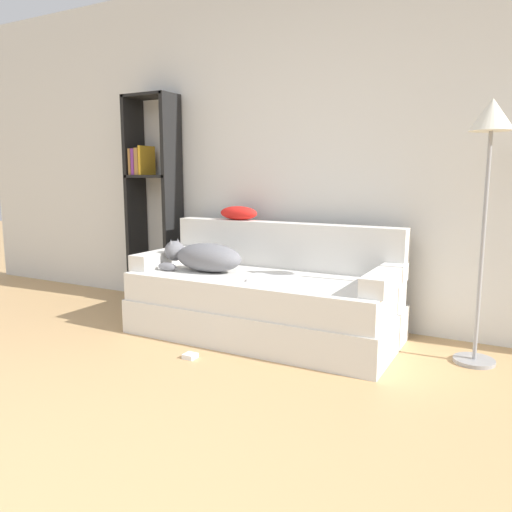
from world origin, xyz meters
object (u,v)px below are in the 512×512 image
(throw_pillow, at_px, (239,213))
(power_adapter, at_px, (190,356))
(couch, at_px, (262,306))
(floor_lamp, at_px, (489,151))
(bookshelf, at_px, (152,189))
(laptop, at_px, (273,278))
(dog, at_px, (204,257))

(throw_pillow, bearing_deg, power_adapter, -77.81)
(couch, height_order, floor_lamp, floor_lamp)
(bookshelf, xyz_separation_m, power_adapter, (1.12, -1.02, -1.01))
(throw_pillow, bearing_deg, bookshelf, 177.07)
(couch, distance_m, power_adapter, 0.67)
(couch, height_order, laptop, laptop)
(power_adapter, bearing_deg, floor_lamp, 26.04)
(throw_pillow, relative_size, power_adapter, 4.20)
(throw_pillow, distance_m, bookshelf, 0.93)
(laptop, height_order, floor_lamp, floor_lamp)
(laptop, height_order, bookshelf, bookshelf)
(dog, distance_m, floor_lamp, 1.99)
(laptop, bearing_deg, couch, 129.53)
(dog, xyz_separation_m, power_adapter, (0.25, -0.53, -0.54))
(bookshelf, relative_size, power_adapter, 23.68)
(throw_pillow, bearing_deg, dog, -95.19)
(floor_lamp, bearing_deg, power_adapter, -153.96)
(dog, relative_size, bookshelf, 0.36)
(bookshelf, height_order, floor_lamp, bookshelf)
(floor_lamp, bearing_deg, dog, -172.57)
(laptop, relative_size, throw_pillow, 1.10)
(couch, bearing_deg, power_adapter, -107.84)
(couch, xyz_separation_m, bookshelf, (-1.32, 0.41, 0.80))
(dog, distance_m, laptop, 0.59)
(dog, height_order, laptop, dog)
(throw_pillow, height_order, bookshelf, bookshelf)
(couch, height_order, power_adapter, couch)
(couch, height_order, throw_pillow, throw_pillow)
(power_adapter, bearing_deg, bookshelf, 137.70)
(power_adapter, bearing_deg, dog, 115.07)
(floor_lamp, xyz_separation_m, power_adapter, (-1.58, -0.77, -1.26))
(dog, xyz_separation_m, laptop, (0.58, -0.03, -0.10))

